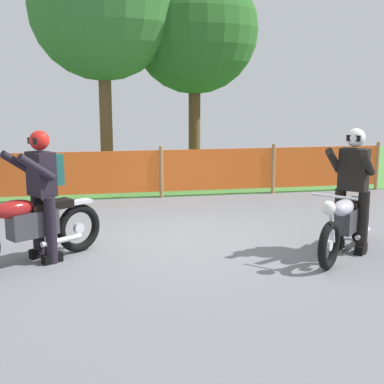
# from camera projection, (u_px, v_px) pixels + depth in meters

# --- Properties ---
(ground) EXTENTS (24.00, 24.00, 0.02)m
(ground) POSITION_uv_depth(u_px,v_px,m) (186.00, 238.00, 7.95)
(ground) COLOR slate
(grass_verge) EXTENTS (24.00, 7.78, 0.01)m
(grass_verge) POSITION_uv_depth(u_px,v_px,m) (144.00, 169.00, 14.60)
(grass_verge) COLOR #4C8C3D
(grass_verge) RESTS_ON ground
(barrier_fence) EXTENTS (9.57, 0.08, 1.05)m
(barrier_fence) POSITION_uv_depth(u_px,v_px,m) (161.00, 171.00, 10.75)
(barrier_fence) COLOR #997547
(barrier_fence) RESTS_ON ground
(tree_leftmost) EXTENTS (3.19, 3.19, 5.53)m
(tree_leftmost) POSITION_uv_depth(u_px,v_px,m) (102.00, 6.00, 11.43)
(tree_leftmost) COLOR brown
(tree_leftmost) RESTS_ON ground
(tree_near_left) EXTENTS (2.93, 2.93, 4.98)m
(tree_near_left) POSITION_uv_depth(u_px,v_px,m) (195.00, 30.00, 12.21)
(tree_near_left) COLOR brown
(tree_near_left) RESTS_ON ground
(motorcycle_lead) EXTENTS (1.80, 1.30, 1.00)m
(motorcycle_lead) POSITION_uv_depth(u_px,v_px,m) (28.00, 227.00, 6.69)
(motorcycle_lead) COLOR black
(motorcycle_lead) RESTS_ON ground
(motorcycle_trailing) EXTENTS (1.42, 1.48, 0.92)m
(motorcycle_trailing) POSITION_uv_depth(u_px,v_px,m) (346.00, 223.00, 7.04)
(motorcycle_trailing) COLOR black
(motorcycle_trailing) RESTS_ON ground
(rider_lead) EXTENTS (0.79, 0.72, 1.69)m
(rider_lead) POSITION_uv_depth(u_px,v_px,m) (43.00, 188.00, 6.76)
(rider_lead) COLOR black
(rider_lead) RESTS_ON ground
(rider_trailing) EXTENTS (0.76, 0.77, 1.69)m
(rider_trailing) POSITION_uv_depth(u_px,v_px,m) (353.00, 183.00, 7.12)
(rider_trailing) COLOR black
(rider_trailing) RESTS_ON ground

